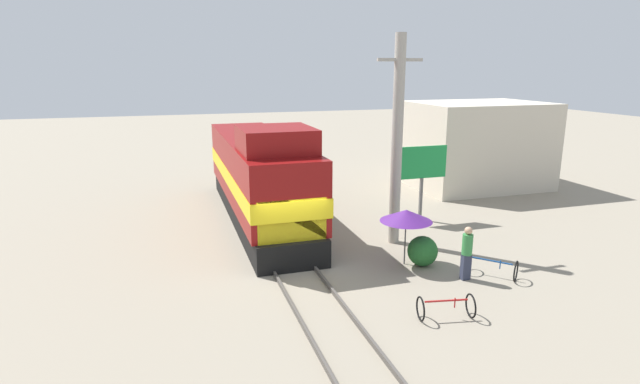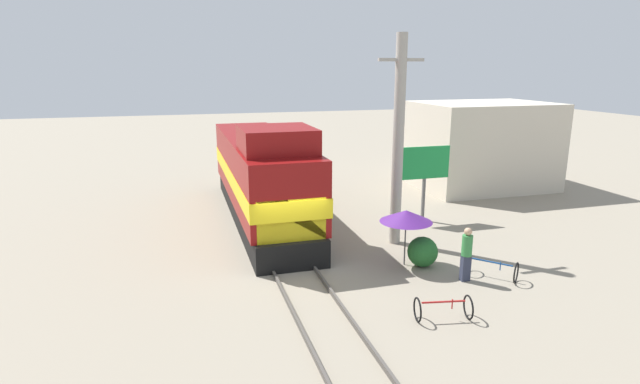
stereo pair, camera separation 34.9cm
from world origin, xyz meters
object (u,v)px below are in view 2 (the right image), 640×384
Objects in this scene: billboard_sign at (425,166)px; bicycle at (492,268)px; utility_pole at (398,141)px; bicycle_spare at (443,308)px; vendor_umbrella at (406,216)px; locomotive at (262,178)px; person_bystander at (467,252)px.

bicycle is (-0.79, -6.41, -2.16)m from billboard_sign.
utility_pole reaches higher than billboard_sign.
vendor_umbrella is at bearing 0.20° from bicycle_spare.
utility_pole is 3.73m from billboard_sign.
locomotive is 7.64m from vendor_umbrella.
bicycle is 1.03× the size of bicycle_spare.
utility_pole is 5.10m from person_bystander.
person_bystander is 1.10× the size of bicycle.
vendor_umbrella is 0.59× the size of billboard_sign.
utility_pole is at bearing -136.07° from billboard_sign.
bicycle is at bearing -53.64° from locomotive.
person_bystander is at bearing -32.90° from bicycle_spare.
bicycle_spare is (-3.78, -8.51, -2.17)m from billboard_sign.
person_bystander reaches higher than bicycle_spare.
billboard_sign is 6.77m from person_bystander.
person_bystander is at bearing -53.63° from vendor_umbrella.
billboard_sign is 1.88× the size of person_bystander.
locomotive is 3.84× the size of billboard_sign.
utility_pole is 2.36× the size of billboard_sign.
bicycle is (1.65, -4.06, -3.71)m from utility_pole.
billboard_sign is 2.13× the size of bicycle_spare.
bicycle is at bearing -3.42° from person_bystander.
vendor_umbrella reaches higher than person_bystander.
utility_pole is at bearing 74.23° from vendor_umbrella.
locomotive reaches higher than person_bystander.
vendor_umbrella is at bearing -105.77° from utility_pole.
utility_pole is 7.31m from bicycle_spare.
vendor_umbrella is at bearing 98.56° from bicycle.
vendor_umbrella is (-0.63, -2.21, -2.27)m from utility_pole.
locomotive is 9.90m from person_bystander.
locomotive is 6.52× the size of vendor_umbrella.
bicycle_spare is (3.20, -10.50, -1.65)m from locomotive.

